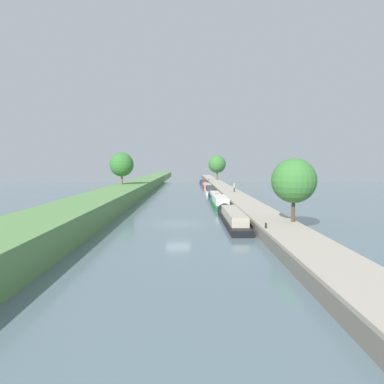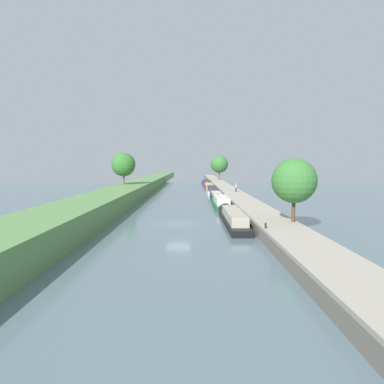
{
  "view_description": "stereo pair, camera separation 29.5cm",
  "coord_description": "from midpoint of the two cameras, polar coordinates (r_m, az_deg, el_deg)",
  "views": [
    {
      "loc": [
        1.11,
        -36.12,
        6.29
      ],
      "look_at": [
        1.71,
        28.4,
        1.0
      ],
      "focal_mm": 32.61,
      "sensor_mm": 36.0,
      "label": 1
    },
    {
      "loc": [
        1.41,
        -36.12,
        6.29
      ],
      "look_at": [
        1.71,
        28.4,
        1.0
      ],
      "focal_mm": 32.61,
      "sensor_mm": 36.0,
      "label": 2
    }
  ],
  "objects": [
    {
      "name": "left_grassy_bank",
      "position": [
        38.27,
        -17.84,
        -3.28
      ],
      "size": [
        6.04,
        260.0,
        2.27
      ],
      "color": "#5B894C",
      "rests_on": "ground_plane"
    },
    {
      "name": "narrowboat_black",
      "position": [
        37.25,
        6.59,
        -4.12
      ],
      "size": [
        1.93,
        15.28,
        2.11
      ],
      "color": "black",
      "rests_on": "ground_plane"
    },
    {
      "name": "narrowboat_navy",
      "position": [
        62.62,
        3.82,
        -0.6
      ],
      "size": [
        1.82,
        10.52,
        1.79
      ],
      "color": "#141E42",
      "rests_on": "ground_plane"
    },
    {
      "name": "tree_rightbank_near",
      "position": [
        33.36,
        16.34,
        1.78
      ],
      "size": [
        4.13,
        4.13,
        5.88
      ],
      "color": "#4C3828",
      "rests_on": "right_towpath"
    },
    {
      "name": "right_towpath",
      "position": [
        37.46,
        12.11,
        -4.39
      ],
      "size": [
        4.02,
        260.0,
        0.9
      ],
      "color": "#A89E8E",
      "rests_on": "ground_plane"
    },
    {
      "name": "narrowboat_red",
      "position": [
        89.02,
        2.59,
        0.96
      ],
      "size": [
        2.07,
        16.01,
        1.97
      ],
      "color": "maroon",
      "rests_on": "ground_plane"
    },
    {
      "name": "narrowboat_green",
      "position": [
        51.38,
        4.62,
        -1.66
      ],
      "size": [
        2.18,
        12.02,
        2.27
      ],
      "color": "#1E6033",
      "rests_on": "ground_plane"
    },
    {
      "name": "mooring_bollard_far",
      "position": [
        113.44,
        2.92,
        2.07
      ],
      "size": [
        0.16,
        0.16,
        0.45
      ],
      "color": "black",
      "rests_on": "right_towpath"
    },
    {
      "name": "mooring_bollard_near",
      "position": [
        29.83,
        11.97,
        -5.39
      ],
      "size": [
        0.16,
        0.16,
        0.45
      ],
      "color": "black",
      "rests_on": "right_towpath"
    },
    {
      "name": "tree_leftbank_downstream",
      "position": [
        68.54,
        -11.29,
        4.42
      ],
      "size": [
        4.6,
        4.6,
        6.12
      ],
      "color": "brown",
      "rests_on": "left_grassy_bank"
    },
    {
      "name": "tree_rightbank_midnear",
      "position": [
        116.36,
        4.31,
        4.55
      ],
      "size": [
        5.78,
        5.78,
        8.05
      ],
      "color": "brown",
      "rests_on": "right_towpath"
    },
    {
      "name": "narrowboat_cream",
      "position": [
        73.97,
        3.09,
        0.3
      ],
      "size": [
        2.06,
        10.52,
        2.22
      ],
      "color": "beige",
      "rests_on": "ground_plane"
    },
    {
      "name": "stone_quay",
      "position": [
        37.06,
        8.87,
        -4.4
      ],
      "size": [
        0.25,
        260.0,
        0.95
      ],
      "color": "#6B665B",
      "rests_on": "ground_plane"
    },
    {
      "name": "person_walking",
      "position": [
        67.0,
        7.06,
        0.78
      ],
      "size": [
        0.34,
        0.34,
        1.66
      ],
      "color": "#282D42",
      "rests_on": "right_towpath"
    },
    {
      "name": "ground_plane",
      "position": [
        36.69,
        -2.24,
        -5.19
      ],
      "size": [
        160.0,
        160.0,
        0.0
      ],
      "primitive_type": "plane",
      "color": "slate"
    },
    {
      "name": "narrowboat_blue",
      "position": [
        106.12,
        2.06,
        1.55
      ],
      "size": [
        2.19,
        16.09,
        2.08
      ],
      "color": "#283D93",
      "rests_on": "ground_plane"
    }
  ]
}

